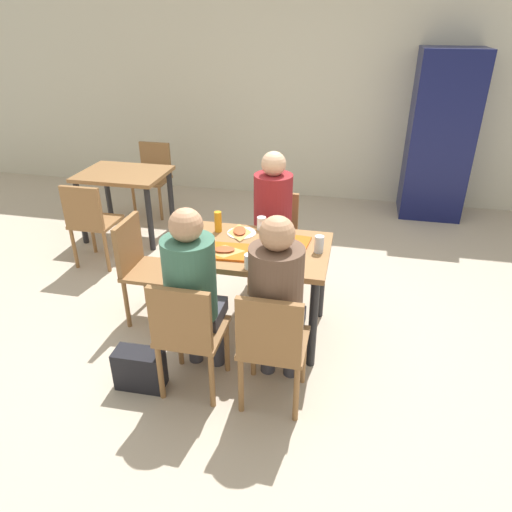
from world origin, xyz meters
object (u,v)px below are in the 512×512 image
(drink_fridge, at_px, (440,136))
(pizza_slice_a, at_px, (224,250))
(paper_plate_center, at_px, (242,233))
(pizza_slice_d, at_px, (270,259))
(plastic_cup_a, at_px, (262,223))
(person_in_brown_jacket, at_px, (277,295))
(pizza_slice_c, at_px, (240,231))
(paper_plate_near_edge, at_px, (272,262))
(foil_bundle, at_px, (196,236))
(chair_far_side, at_px, (275,234))
(condiment_bottle, at_px, (218,222))
(tray_red_near, at_px, (226,251))
(plastic_cup_b, at_px, (249,261))
(background_table, at_px, (125,183))
(tray_red_far, at_px, (284,242))
(soda_can, at_px, (319,244))
(background_chair_near, at_px, (90,219))
(chair_near_left, at_px, (187,331))
(handbag, at_px, (140,369))
(chair_near_right, at_px, (272,343))
(pizza_slice_b, at_px, (281,238))
(person_in_red, at_px, (193,285))
(main_table, at_px, (256,260))
(chair_left_end, at_px, (142,263))
(background_chair_far, at_px, (154,173))
(person_far_side, at_px, (272,214))

(drink_fridge, bearing_deg, pizza_slice_a, -120.31)
(paper_plate_center, distance_m, pizza_slice_d, 0.49)
(pizza_slice_d, xyz_separation_m, plastic_cup_a, (-0.16, 0.50, 0.03))
(pizza_slice_a, bearing_deg, person_in_brown_jacket, -45.85)
(pizza_slice_a, distance_m, pizza_slice_c, 0.35)
(paper_plate_near_edge, xyz_separation_m, foil_bundle, (-0.60, 0.19, 0.05))
(chair_far_side, relative_size, drink_fridge, 0.44)
(person_in_brown_jacket, xyz_separation_m, condiment_bottle, (-0.60, 0.82, 0.07))
(tray_red_near, distance_m, plastic_cup_b, 0.28)
(tray_red_near, height_order, background_table, tray_red_near)
(tray_red_far, distance_m, soda_can, 0.28)
(background_chair_near, bearing_deg, person_in_brown_jacket, -33.03)
(chair_near_left, xyz_separation_m, background_table, (-1.50, 2.19, 0.11))
(chair_near_left, height_order, handbag, chair_near_left)
(drink_fridge, bearing_deg, background_table, -156.88)
(handbag, bearing_deg, drink_fridge, 59.09)
(paper_plate_center, relative_size, background_table, 0.24)
(chair_near_right, relative_size, pizza_slice_b, 3.27)
(person_in_red, height_order, paper_plate_near_edge, person_in_red)
(main_table, height_order, condiment_bottle, condiment_bottle)
(tray_red_far, relative_size, paper_plate_center, 1.64)
(chair_left_end, xyz_separation_m, tray_red_far, (1.09, 0.11, 0.24))
(tray_red_far, bearing_deg, background_chair_far, 133.37)
(person_in_red, bearing_deg, plastic_cup_a, 75.73)
(chair_near_left, distance_m, person_far_side, 1.41)
(pizza_slice_c, relative_size, pizza_slice_d, 1.08)
(tray_red_far, distance_m, plastic_cup_b, 0.46)
(chair_near_left, distance_m, drink_fridge, 4.06)
(background_table, bearing_deg, pizza_slice_d, -40.47)
(background_chair_near, bearing_deg, plastic_cup_b, -29.61)
(main_table, distance_m, condiment_bottle, 0.44)
(background_chair_near, bearing_deg, background_chair_far, 90.00)
(condiment_bottle, relative_size, background_chair_far, 0.19)
(chair_near_right, xyz_separation_m, plastic_cup_b, (-0.24, 0.44, 0.29))
(pizza_slice_a, distance_m, background_chair_far, 2.80)
(chair_near_right, distance_m, background_chair_far, 3.55)
(chair_near_left, relative_size, background_table, 0.94)
(chair_far_side, distance_m, soda_can, 0.91)
(foil_bundle, height_order, background_chair_near, background_chair_near)
(plastic_cup_a, height_order, drink_fridge, drink_fridge)
(chair_near_right, height_order, drink_fridge, drink_fridge)
(person_in_red, relative_size, person_far_side, 1.00)
(person_in_red, bearing_deg, plastic_cup_b, 46.05)
(paper_plate_near_edge, xyz_separation_m, pizza_slice_d, (-0.02, 0.02, 0.01))
(chair_near_left, bearing_deg, tray_red_near, 82.82)
(chair_left_end, relative_size, background_chair_far, 1.00)
(person_in_brown_jacket, distance_m, foil_bundle, 0.93)
(person_in_brown_jacket, bearing_deg, paper_plate_near_edge, 104.34)
(chair_left_end, distance_m, plastic_cup_b, 1.03)
(background_chair_far, bearing_deg, background_chair_near, -90.00)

